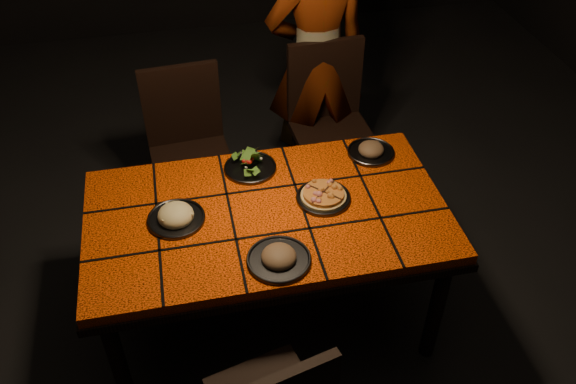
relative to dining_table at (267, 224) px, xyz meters
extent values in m
cube|color=black|center=(0.00, 0.00, -0.69)|extent=(6.00, 7.00, 0.04)
cube|color=#F54707|center=(0.00, 0.00, 0.05)|extent=(1.60, 0.90, 0.05)
cube|color=black|center=(0.00, 0.00, 0.01)|extent=(1.62, 0.92, 0.04)
cylinder|color=black|center=(-0.72, -0.37, -0.34)|extent=(0.07, 0.07, 0.66)
cylinder|color=black|center=(0.72, -0.37, -0.34)|extent=(0.07, 0.07, 0.66)
cylinder|color=black|center=(-0.72, 0.37, -0.34)|extent=(0.07, 0.07, 0.66)
cylinder|color=black|center=(0.72, 0.37, -0.34)|extent=(0.07, 0.07, 0.66)
cube|color=black|center=(-0.29, 0.80, -0.20)|extent=(0.47, 0.47, 0.04)
cube|color=black|center=(-0.30, 1.00, 0.06)|extent=(0.44, 0.08, 0.48)
cylinder|color=black|center=(-0.45, 0.61, -0.45)|extent=(0.04, 0.04, 0.45)
cylinder|color=black|center=(-0.10, 0.64, -0.45)|extent=(0.04, 0.04, 0.45)
cylinder|color=black|center=(-0.48, 0.96, -0.45)|extent=(0.04, 0.04, 0.45)
cylinder|color=black|center=(-0.13, 0.99, -0.45)|extent=(0.04, 0.04, 0.45)
cube|color=black|center=(0.55, 0.86, -0.19)|extent=(0.47, 0.47, 0.04)
cube|color=black|center=(0.54, 1.06, 0.08)|extent=(0.45, 0.07, 0.49)
cylinder|color=black|center=(0.38, 0.66, -0.44)|extent=(0.04, 0.04, 0.46)
cylinder|color=black|center=(0.74, 0.68, -0.44)|extent=(0.04, 0.04, 0.46)
cylinder|color=black|center=(0.36, 1.03, -0.44)|extent=(0.04, 0.04, 0.46)
cylinder|color=black|center=(0.72, 1.05, -0.44)|extent=(0.04, 0.04, 0.46)
imported|color=brown|center=(0.51, 1.14, 0.17)|extent=(0.63, 0.43, 1.67)
cylinder|color=#38383D|center=(0.27, 0.02, 0.08)|extent=(0.25, 0.25, 0.01)
torus|color=#38383D|center=(0.27, 0.02, 0.09)|extent=(0.25, 0.25, 0.01)
cylinder|color=tan|center=(0.27, 0.02, 0.10)|extent=(0.29, 0.29, 0.01)
cylinder|color=orange|center=(0.27, 0.02, 0.11)|extent=(0.26, 0.26, 0.02)
cylinder|color=#38383D|center=(-0.40, 0.02, 0.08)|extent=(0.25, 0.25, 0.01)
torus|color=#38383D|center=(-0.40, 0.02, 0.09)|extent=(0.25, 0.25, 0.01)
ellipsoid|color=beige|center=(-0.40, 0.02, 0.11)|extent=(0.15, 0.15, 0.08)
cylinder|color=#38383D|center=(-0.02, 0.31, 0.08)|extent=(0.25, 0.25, 0.01)
torus|color=#38383D|center=(-0.02, 0.31, 0.09)|extent=(0.25, 0.25, 0.01)
cylinder|color=#38383D|center=(-0.01, -0.31, 0.08)|extent=(0.26, 0.26, 0.01)
torus|color=#38383D|center=(-0.01, -0.31, 0.09)|extent=(0.27, 0.27, 0.01)
ellipsoid|color=brown|center=(-0.01, -0.31, 0.11)|extent=(0.16, 0.16, 0.09)
cylinder|color=#38383D|center=(0.58, 0.31, 0.08)|extent=(0.23, 0.23, 0.01)
torus|color=#38383D|center=(0.58, 0.31, 0.09)|extent=(0.23, 0.23, 0.01)
ellipsoid|color=brown|center=(0.58, 0.31, 0.11)|extent=(0.14, 0.14, 0.08)
camera|label=1|loc=(-0.32, -1.98, 1.90)|focal=38.00mm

